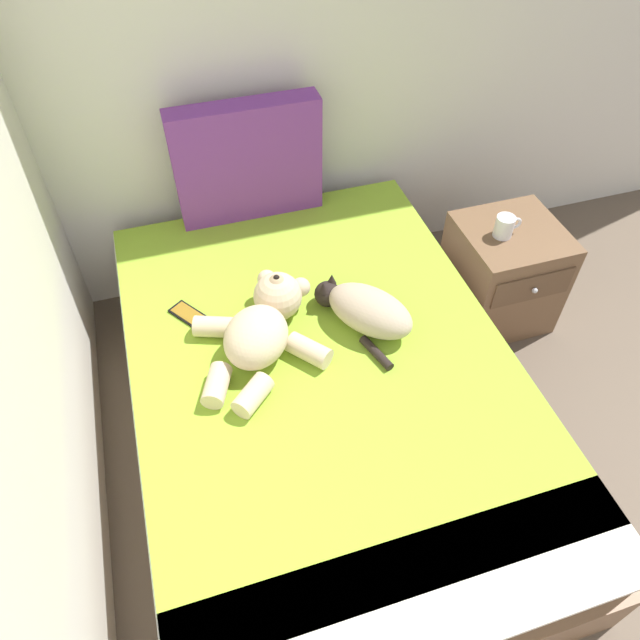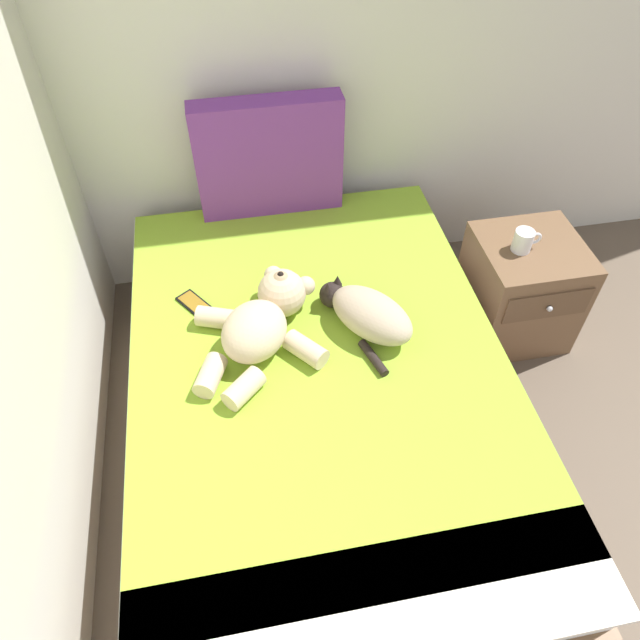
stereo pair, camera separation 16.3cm
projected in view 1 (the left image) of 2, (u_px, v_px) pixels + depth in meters
The scene contains 7 objects.
bed at pixel (323, 399), 2.26m from camera, with size 1.38×1.98×0.47m.
patterned_cushion at pixel (248, 162), 2.48m from camera, with size 0.62×0.11×0.51m.
cat at pixel (365, 309), 2.15m from camera, with size 0.36×0.43×0.15m.
teddy_bear at pixel (263, 326), 2.08m from camera, with size 0.48×0.57×0.19m.
cell_phone at pixel (188, 314), 2.22m from camera, with size 0.14×0.16×0.01m.
nightstand at pixel (502, 274), 2.71m from camera, with size 0.44×0.45×0.50m.
mug at pixel (505, 226), 2.47m from camera, with size 0.12×0.08×0.09m.
Camera 1 is at (0.47, 2.26, 2.10)m, focal length 33.10 mm.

